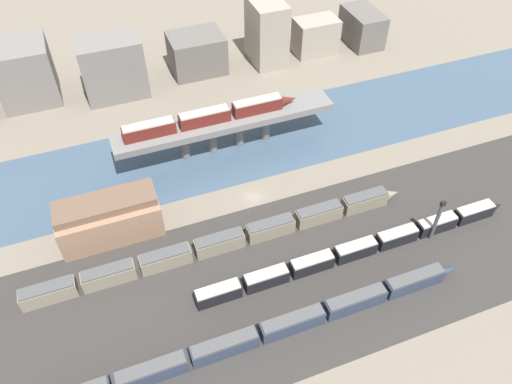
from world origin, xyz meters
name	(u,v)px	position (x,y,z in m)	size (l,w,h in m)	color
ground_plane	(253,197)	(0.00, 0.00, 0.00)	(400.00, 400.00, 0.00)	#756B5B
railbed_yard	(294,275)	(0.00, -24.00, 0.00)	(280.00, 42.00, 0.01)	#33302D
river_water	(227,147)	(0.00, 19.90, 0.00)	(320.00, 29.45, 0.01)	#3D5166
bridge	(225,124)	(0.00, 19.90, 7.59)	(57.25, 8.24, 9.22)	slate
train_on_bridge	(211,116)	(-3.56, 19.90, 10.98)	(45.07, 2.99, 3.61)	#5B1E19
train_yard_near	(266,332)	(-10.58, -35.11, 1.89)	(83.50, 2.72, 3.85)	#2D384C
train_yard_mid	(360,249)	(15.35, -23.92, 1.74)	(73.32, 2.79, 3.53)	black
train_yard_far	(225,241)	(-10.86, -12.06, 1.95)	(85.00, 3.06, 3.97)	gray
warehouse_building	(109,217)	(-32.98, 1.03, 4.78)	(21.73, 10.22, 10.05)	#937056
signal_tower	(437,220)	(32.20, -25.61, 5.80)	(1.00, 0.83, 11.59)	#4C4C51
city_block_left	(25,73)	(-46.19, 61.41, 8.62)	(15.50, 15.37, 17.24)	slate
city_block_center	(113,68)	(-22.46, 54.47, 8.78)	(17.62, 10.75, 17.56)	slate
city_block_right	(197,53)	(3.60, 59.05, 5.91)	(16.40, 12.80, 11.81)	#605B56
city_block_far_right	(267,32)	(25.86, 56.57, 9.92)	(9.91, 13.88, 19.85)	gray
city_block_tall	(316,36)	(42.85, 56.01, 5.70)	(13.78, 8.75, 11.40)	gray
city_block_low	(362,27)	(60.32, 56.41, 5.50)	(9.89, 15.97, 10.99)	#605B56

